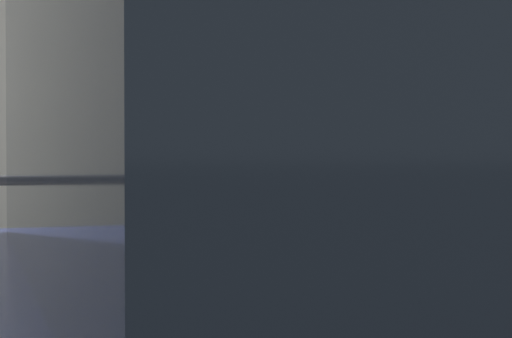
% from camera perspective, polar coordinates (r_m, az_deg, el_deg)
% --- Properties ---
extents(parking_meter, '(0.16, 0.17, 1.44)m').
position_cam_1_polar(parking_meter, '(2.86, -4.54, -1.55)').
color(parking_meter, slate).
rests_on(parking_meter, sidewalk_curb).
extents(pedestrian_at_meter, '(0.60, 0.45, 1.61)m').
position_cam_1_polar(pedestrian_at_meter, '(3.02, 5.54, -3.42)').
color(pedestrian_at_meter, black).
rests_on(pedestrian_at_meter, sidewalk_curb).
extents(background_railing, '(24.06, 0.06, 1.00)m').
position_cam_1_polar(background_railing, '(5.68, -8.12, -3.19)').
color(background_railing, black).
rests_on(background_railing, sidewalk_curb).
extents(backdrop_wall, '(32.00, 0.50, 3.15)m').
position_cam_1_polar(backdrop_wall, '(9.13, -12.28, 2.94)').
color(backdrop_wall, '#ADA38E').
rests_on(backdrop_wall, ground).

